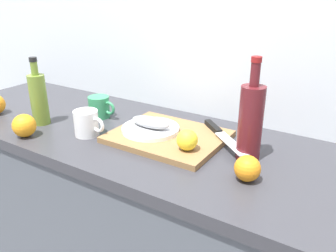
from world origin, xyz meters
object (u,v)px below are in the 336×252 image
object	(u,v)px
coffee_mug_0	(87,123)
olive_oil_bottle	(39,98)
wine_bottle	(251,121)
cutting_board	(168,137)
chef_knife	(219,133)
fish_fillet	(151,122)
lemon_0	(187,140)
white_plate	(151,129)
coffee_mug_1	(100,107)

from	to	relation	value
coffee_mug_0	olive_oil_bottle	bearing A→B (deg)	-177.02
olive_oil_bottle	wine_bottle	bearing A→B (deg)	10.91
cutting_board	olive_oil_bottle	world-z (taller)	olive_oil_bottle
chef_knife	wine_bottle	distance (m)	0.18
fish_fillet	lemon_0	size ratio (longest dim) A/B	2.27
cutting_board	white_plate	distance (m)	0.07
lemon_0	coffee_mug_1	world-z (taller)	same
cutting_board	chef_knife	size ratio (longest dim) A/B	1.60
fish_fillet	wine_bottle	xyz separation A→B (m)	(0.35, 0.02, 0.07)
cutting_board	chef_knife	distance (m)	0.18
coffee_mug_1	white_plate	bearing A→B (deg)	-9.20
white_plate	wine_bottle	world-z (taller)	wine_bottle
lemon_0	coffee_mug_1	size ratio (longest dim) A/B	0.54
lemon_0	cutting_board	bearing A→B (deg)	148.20
olive_oil_bottle	coffee_mug_1	world-z (taller)	olive_oil_bottle
white_plate	coffee_mug_1	size ratio (longest dim) A/B	1.64
chef_knife	olive_oil_bottle	distance (m)	0.69
chef_knife	wine_bottle	world-z (taller)	wine_bottle
olive_oil_bottle	white_plate	bearing A→B (deg)	16.45
lemon_0	wine_bottle	size ratio (longest dim) A/B	0.21
chef_knife	wine_bottle	size ratio (longest dim) A/B	0.75
cutting_board	lemon_0	size ratio (longest dim) A/B	5.63
coffee_mug_1	coffee_mug_0	bearing A→B (deg)	-61.14
white_plate	wine_bottle	bearing A→B (deg)	3.81
lemon_0	coffee_mug_1	bearing A→B (deg)	166.87
white_plate	lemon_0	size ratio (longest dim) A/B	3.03
olive_oil_bottle	coffee_mug_0	distance (m)	0.24
fish_fillet	lemon_0	xyz separation A→B (m)	(0.18, -0.06, 0.00)
lemon_0	olive_oil_bottle	size ratio (longest dim) A/B	0.26
chef_knife	white_plate	bearing A→B (deg)	-115.14
coffee_mug_0	lemon_0	bearing A→B (deg)	7.83
cutting_board	wine_bottle	bearing A→B (deg)	2.78
cutting_board	coffee_mug_0	bearing A→B (deg)	-154.65
olive_oil_bottle	coffee_mug_1	size ratio (longest dim) A/B	2.08
cutting_board	olive_oil_bottle	distance (m)	0.52
fish_fillet	olive_oil_bottle	world-z (taller)	olive_oil_bottle
olive_oil_bottle	fish_fillet	bearing A→B (deg)	16.45
olive_oil_bottle	chef_knife	bearing A→B (deg)	19.06
lemon_0	wine_bottle	world-z (taller)	wine_bottle
white_plate	olive_oil_bottle	distance (m)	0.46
coffee_mug_0	chef_knife	bearing A→B (deg)	27.00
cutting_board	coffee_mug_0	distance (m)	0.29
cutting_board	fish_fillet	xyz separation A→B (m)	(-0.07, -0.01, 0.04)
cutting_board	lemon_0	bearing A→B (deg)	-31.80
chef_knife	olive_oil_bottle	xyz separation A→B (m)	(-0.65, -0.23, 0.08)
fish_fillet	coffee_mug_0	distance (m)	0.23
fish_fillet	chef_knife	distance (m)	0.24
coffee_mug_0	coffee_mug_1	size ratio (longest dim) A/B	1.01
cutting_board	white_plate	world-z (taller)	white_plate
olive_oil_bottle	wine_bottle	size ratio (longest dim) A/B	0.82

